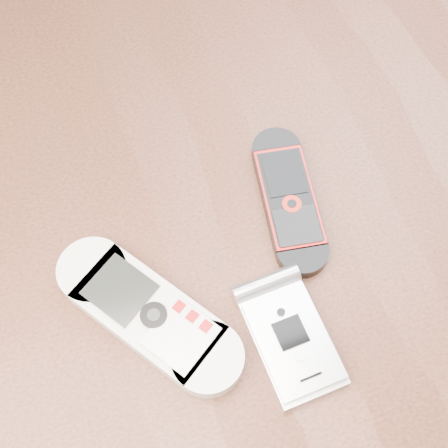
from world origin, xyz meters
TOP-DOWN VIEW (x-y plane):
  - ground at (0.00, 0.00)m, footprint 4.00×4.00m
  - table at (0.00, 0.00)m, footprint 1.20×0.80m
  - nokia_white at (-0.08, -0.06)m, footprint 0.15×0.18m
  - nokia_black_red at (0.07, 0.01)m, footprint 0.07×0.16m
  - motorola_razr at (0.02, -0.12)m, footprint 0.06×0.12m

SIDE VIEW (x-z plane):
  - ground at x=0.00m, z-range 0.00..0.00m
  - table at x=0.00m, z-range 0.27..1.02m
  - nokia_black_red at x=0.07m, z-range 0.75..0.77m
  - motorola_razr at x=0.02m, z-range 0.75..0.77m
  - nokia_white at x=-0.08m, z-range 0.75..0.77m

